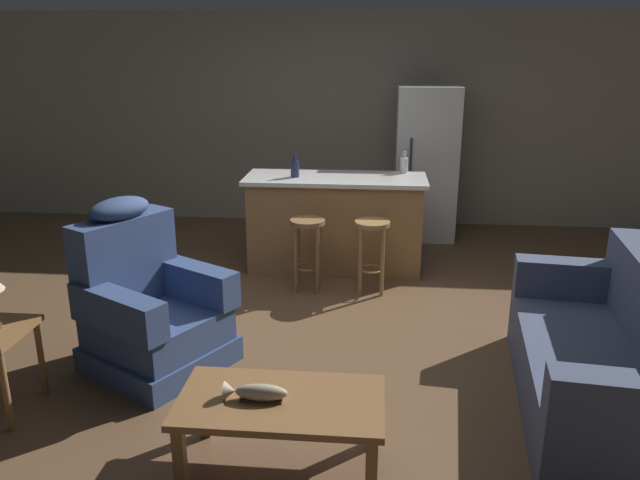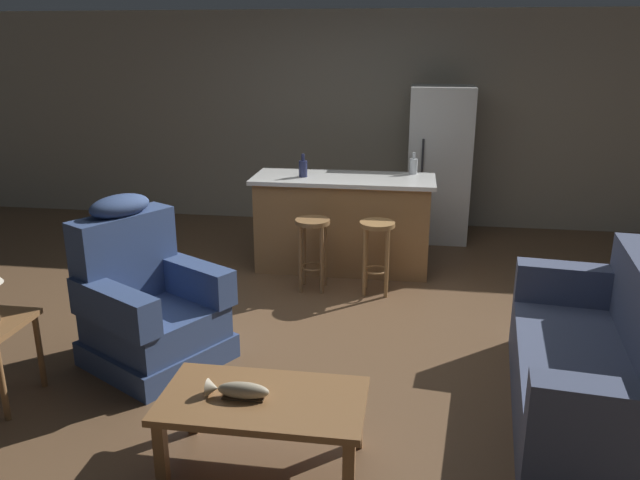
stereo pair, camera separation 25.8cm
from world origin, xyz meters
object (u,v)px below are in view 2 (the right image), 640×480
at_px(bar_stool_left, 313,241).
at_px(refrigerator, 439,164).
at_px(coffee_table, 263,406).
at_px(bar_stool_right, 377,244).
at_px(fish_figurine, 237,390).
at_px(kitchen_island, 343,223).
at_px(bottle_tall_green, 413,166).
at_px(couch, 601,370).
at_px(recliner_near_lamp, 147,305).
at_px(bottle_short_amber, 303,168).

bearing_deg(bar_stool_left, refrigerator, 57.22).
bearing_deg(coffee_table, refrigerator, 76.84).
relative_size(coffee_table, bar_stool_right, 1.62).
bearing_deg(fish_figurine, kitchen_island, 86.54).
distance_m(fish_figurine, refrigerator, 4.59).
bearing_deg(bottle_tall_green, couch, -66.84).
relative_size(couch, recliner_near_lamp, 1.65).
distance_m(kitchen_island, bottle_short_amber, 0.69).
bearing_deg(bar_stool_right, bar_stool_left, 180.00).
xyz_separation_m(fish_figurine, bottle_tall_green, (0.87, 3.49, 0.57)).
bearing_deg(bar_stool_right, kitchen_island, 121.05).
xyz_separation_m(coffee_table, refrigerator, (1.03, 4.40, 0.52)).
bearing_deg(refrigerator, fish_figurine, -104.71).
bearing_deg(couch, bottle_short_amber, -40.84).
distance_m(kitchen_island, bar_stool_left, 0.66).
bearing_deg(bar_stool_left, fish_figurine, -89.64).
relative_size(refrigerator, bottle_short_amber, 7.70).
height_order(couch, bottle_tall_green, bottle_tall_green).
bearing_deg(fish_figurine, refrigerator, 75.29).
xyz_separation_m(bar_stool_left, bar_stool_right, (0.59, 0.00, 0.00)).
bearing_deg(refrigerator, couch, -76.48).
distance_m(kitchen_island, bar_stool_right, 0.74).
distance_m(bar_stool_left, bottle_tall_green, 1.38).
relative_size(bar_stool_right, bottle_short_amber, 2.98).
bearing_deg(bar_stool_left, coffee_table, -86.70).
distance_m(fish_figurine, bottle_tall_green, 3.64).
height_order(kitchen_island, bar_stool_right, kitchen_island).
bearing_deg(bottle_short_amber, bar_stool_right, -36.68).
distance_m(bar_stool_left, bottle_short_amber, 0.83).
xyz_separation_m(couch, bar_stool_left, (-2.06, 1.85, 0.13)).
distance_m(kitchen_island, refrigerator, 1.59).
bearing_deg(bar_stool_left, recliner_near_lamp, -122.60).
bearing_deg(kitchen_island, couch, -53.23).
bearing_deg(bottle_short_amber, coffee_table, -83.91).
bearing_deg(refrigerator, bar_stool_right, -107.80).
relative_size(couch, bottle_short_amber, 8.67).
xyz_separation_m(couch, bar_stool_right, (-1.47, 1.85, 0.13)).
distance_m(coffee_table, bottle_short_amber, 3.24).
height_order(coffee_table, bar_stool_right, bar_stool_right).
bearing_deg(bar_stool_right, coffee_table, -99.75).
xyz_separation_m(recliner_near_lamp, bottle_tall_green, (1.85, 2.40, 0.61)).
bearing_deg(recliner_near_lamp, bottle_tall_green, 82.36).
distance_m(refrigerator, bottle_short_amber, 1.86).
relative_size(coffee_table, kitchen_island, 0.61).
distance_m(coffee_table, kitchen_island, 3.21).
bearing_deg(bar_stool_left, bottle_short_amber, 107.98).
xyz_separation_m(kitchen_island, bottle_short_amber, (-0.40, -0.05, 0.56)).
bearing_deg(couch, bar_stool_left, -35.52).
bearing_deg(refrigerator, bottle_tall_green, -107.07).
distance_m(bar_stool_right, bottle_tall_green, 1.10).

